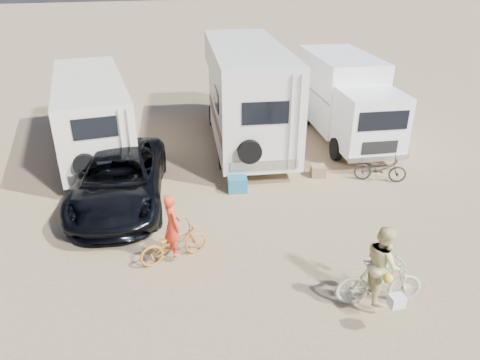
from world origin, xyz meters
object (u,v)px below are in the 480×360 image
object	(u,v)px
bike_woman	(379,282)
rider_man	(173,231)
box_truck	(347,101)
bike_man	(174,244)
rv_left	(93,117)
dark_suv	(119,179)
crate	(318,171)
rv_main	(247,96)
bike_parked	(380,169)
cooler	(237,184)
rider_woman	(381,270)

from	to	relation	value
bike_woman	rider_man	bearing A→B (deg)	67.49
box_truck	bike_man	bearing A→B (deg)	-134.43
rv_left	dark_suv	bearing A→B (deg)	-83.52
bike_man	crate	distance (m)	6.17
rv_left	dark_suv	world-z (taller)	rv_left
rider_man	rv_main	bearing A→B (deg)	-42.45
rv_main	crate	distance (m)	4.11
box_truck	bike_parked	xyz separation A→B (m)	(-0.56, -3.69, -1.13)
bike_parked	box_truck	bearing A→B (deg)	15.53
box_truck	cooler	world-z (taller)	box_truck
rider_woman	bike_woman	bearing A→B (deg)	-78.50
rider_man	bike_parked	size ratio (longest dim) A/B	0.96
rv_main	dark_suv	world-z (taller)	rv_main
rv_left	rider_woman	world-z (taller)	rv_left
box_truck	cooler	distance (m)	6.22
rv_main	crate	size ratio (longest dim) A/B	16.21
rider_woman	crate	world-z (taller)	rider_woman
rider_woman	rv_main	bearing A→B (deg)	12.62
dark_suv	rider_woman	world-z (taller)	rider_woman
crate	dark_suv	bearing A→B (deg)	-179.11
rv_main	cooler	size ratio (longest dim) A/B	12.85
box_truck	rider_woman	world-z (taller)	box_truck
cooler	bike_woman	bearing A→B (deg)	-66.70
bike_parked	rider_woman	bearing A→B (deg)	173.25
box_truck	bike_parked	bearing A→B (deg)	-92.57
cooler	rv_left	bearing A→B (deg)	142.52
rv_left	rider_woman	distance (m)	11.42
cooler	bike_parked	bearing A→B (deg)	1.77
bike_man	rider_man	size ratio (longest dim) A/B	1.07
rider_man	rider_woman	size ratio (longest dim) A/B	0.93
rider_man	rider_woman	world-z (taller)	rider_woman
rv_left	rider_man	world-z (taller)	rv_left
rv_left	rider_man	distance (m)	7.50
dark_suv	rider_man	size ratio (longest dim) A/B	3.42
box_truck	rider_man	world-z (taller)	box_truck
rv_left	bike_woman	xyz separation A→B (m)	(5.75, -9.86, -0.84)
bike_woman	rider_man	xyz separation A→B (m)	(-3.88, 2.62, 0.24)
rv_main	bike_parked	world-z (taller)	rv_main
rider_woman	cooler	distance (m)	5.84
box_truck	bike_man	world-z (taller)	box_truck
dark_suv	rv_main	bearing A→B (deg)	44.59
cooler	rider_woman	bearing A→B (deg)	-66.70
box_truck	bike_parked	world-z (taller)	box_truck
rv_main	bike_man	distance (m)	7.86
bike_woman	crate	distance (m)	6.11
bike_man	cooler	bearing A→B (deg)	-51.93
rv_left	dark_suv	xyz separation A→B (m)	(0.74, -4.00, -0.63)
box_truck	crate	distance (m)	3.92
bike_man	cooler	distance (m)	3.79
rv_main	rv_left	distance (m)	5.60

